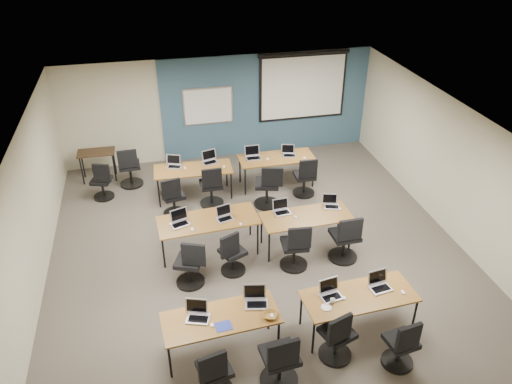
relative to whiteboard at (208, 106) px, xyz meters
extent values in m
cube|color=#6B6354|center=(0.30, -4.43, -1.45)|extent=(8.00, 9.00, 0.02)
cube|color=white|center=(0.30, -4.43, 1.25)|extent=(8.00, 9.00, 0.02)
cube|color=beige|center=(0.30, 0.07, -0.10)|extent=(8.00, 0.04, 2.70)
cube|color=beige|center=(-3.70, -4.43, -0.10)|extent=(0.04, 9.00, 2.70)
cube|color=beige|center=(4.30, -4.43, -0.10)|extent=(0.04, 9.00, 2.70)
cube|color=#3D5977|center=(1.55, 0.04, -0.10)|extent=(5.50, 0.04, 2.70)
cube|color=silver|center=(0.00, 0.00, 0.00)|extent=(1.28, 0.02, 0.98)
cube|color=white|center=(0.00, -0.01, 0.00)|extent=(1.20, 0.02, 0.90)
cube|color=black|center=(2.50, -0.02, 0.35)|extent=(2.32, 0.03, 1.82)
cube|color=white|center=(2.50, -0.03, 0.31)|extent=(2.20, 0.02, 1.62)
cylinder|color=black|center=(2.50, -0.03, 1.19)|extent=(2.40, 0.10, 0.10)
cube|color=#A86B30|center=(-0.82, -6.64, -0.73)|extent=(1.73, 0.72, 0.03)
cylinder|color=black|center=(-1.62, -6.94, -1.10)|extent=(0.04, 0.04, 0.70)
cylinder|color=black|center=(-0.01, -6.94, -1.10)|extent=(0.04, 0.04, 0.70)
cylinder|color=black|center=(-1.62, -6.34, -1.10)|extent=(0.04, 0.04, 0.70)
cylinder|color=black|center=(-0.01, -6.34, -1.10)|extent=(0.04, 0.04, 0.70)
cube|color=olive|center=(1.36, -6.67, -0.73)|extent=(1.78, 0.74, 0.03)
cylinder|color=black|center=(0.53, -6.98, -1.10)|extent=(0.04, 0.04, 0.70)
cylinder|color=black|center=(2.19, -6.98, -1.10)|extent=(0.04, 0.04, 0.70)
cylinder|color=black|center=(0.53, -6.36, -1.10)|extent=(0.04, 0.04, 0.70)
cylinder|color=black|center=(2.19, -6.36, -1.10)|extent=(0.04, 0.04, 0.70)
cube|color=brown|center=(-0.63, -4.05, -0.73)|extent=(1.93, 0.80, 0.03)
cylinder|color=black|center=(-1.53, -4.39, -1.10)|extent=(0.04, 0.04, 0.70)
cylinder|color=black|center=(0.27, -4.39, -1.10)|extent=(0.04, 0.04, 0.70)
cylinder|color=black|center=(-1.53, -3.71, -1.10)|extent=(0.04, 0.04, 0.70)
cylinder|color=black|center=(0.27, -3.71, -1.10)|extent=(0.04, 0.04, 0.70)
cube|color=#935A37|center=(1.25, -4.35, -0.73)|extent=(1.76, 0.73, 0.03)
cylinder|color=black|center=(0.43, -4.66, -1.10)|extent=(0.04, 0.04, 0.70)
cylinder|color=black|center=(2.07, -4.66, -1.10)|extent=(0.04, 0.04, 0.70)
cylinder|color=black|center=(0.43, -4.05, -1.10)|extent=(0.04, 0.04, 0.70)
cylinder|color=black|center=(2.07, -4.05, -1.10)|extent=(0.04, 0.04, 0.70)
cube|color=brown|center=(-0.66, -1.92, -0.73)|extent=(1.76, 0.73, 0.03)
cylinder|color=black|center=(-1.48, -2.23, -1.10)|extent=(0.04, 0.04, 0.70)
cylinder|color=black|center=(0.16, -2.23, -1.10)|extent=(0.04, 0.04, 0.70)
cylinder|color=black|center=(-1.48, -1.61, -1.10)|extent=(0.04, 0.04, 0.70)
cylinder|color=black|center=(0.16, -1.61, -1.10)|extent=(0.04, 0.04, 0.70)
cube|color=brown|center=(1.34, -1.81, -0.73)|extent=(1.78, 0.74, 0.03)
cylinder|color=black|center=(0.51, -2.12, -1.10)|extent=(0.04, 0.04, 0.70)
cylinder|color=black|center=(2.17, -2.12, -1.10)|extent=(0.04, 0.04, 0.70)
cylinder|color=black|center=(0.51, -1.50, -1.10)|extent=(0.04, 0.04, 0.70)
cylinder|color=black|center=(2.17, -1.50, -1.10)|extent=(0.04, 0.04, 0.70)
cube|color=silver|center=(-1.15, -6.61, -0.71)|extent=(0.33, 0.24, 0.02)
cube|color=black|center=(-1.15, -6.63, -0.70)|extent=(0.28, 0.14, 0.00)
cube|color=silver|center=(-1.15, -6.48, -0.58)|extent=(0.33, 0.06, 0.23)
cube|color=black|center=(-1.15, -6.48, -0.58)|extent=(0.29, 0.04, 0.19)
ellipsoid|color=white|center=(-0.97, -6.78, -0.71)|extent=(0.08, 0.10, 0.03)
cylinder|color=black|center=(-1.03, -7.34, -1.23)|extent=(0.06, 0.06, 0.44)
cube|color=black|center=(-1.03, -7.34, -0.97)|extent=(0.44, 0.44, 0.08)
cube|color=black|center=(-1.07, -7.53, -0.69)|extent=(0.40, 0.06, 0.44)
cube|color=silver|center=(-0.24, -6.51, -0.71)|extent=(0.35, 0.25, 0.02)
cube|color=black|center=(-0.24, -6.53, -0.70)|extent=(0.30, 0.15, 0.00)
cube|color=silver|center=(-0.24, -6.37, -0.58)|extent=(0.35, 0.06, 0.24)
cube|color=black|center=(-0.24, -6.38, -0.58)|extent=(0.31, 0.05, 0.20)
ellipsoid|color=white|center=(-0.07, -6.79, -0.71)|extent=(0.08, 0.10, 0.03)
cylinder|color=black|center=(-0.11, -7.37, -1.42)|extent=(0.56, 0.56, 0.05)
cylinder|color=black|center=(-0.11, -7.37, -1.20)|extent=(0.06, 0.06, 0.50)
cube|color=black|center=(-0.11, -7.37, -0.91)|extent=(0.50, 0.50, 0.08)
cube|color=black|center=(-0.13, -7.59, -0.63)|extent=(0.45, 0.06, 0.44)
cube|color=silver|center=(0.92, -6.61, -0.71)|extent=(0.33, 0.24, 0.02)
cube|color=black|center=(0.92, -6.63, -0.70)|extent=(0.28, 0.14, 0.00)
cube|color=silver|center=(0.92, -6.49, -0.58)|extent=(0.33, 0.06, 0.23)
cube|color=black|center=(0.92, -6.49, -0.58)|extent=(0.29, 0.04, 0.19)
ellipsoid|color=white|center=(1.11, -6.68, -0.71)|extent=(0.06, 0.09, 0.03)
cylinder|color=black|center=(0.85, -7.11, -1.42)|extent=(0.51, 0.51, 0.05)
cylinder|color=black|center=(0.85, -7.11, -1.23)|extent=(0.06, 0.06, 0.45)
cube|color=black|center=(0.85, -7.11, -0.96)|extent=(0.45, 0.45, 0.08)
cube|color=black|center=(0.79, -7.30, -0.68)|extent=(0.41, 0.06, 0.44)
cube|color=silver|center=(1.74, -6.60, -0.71)|extent=(0.33, 0.24, 0.02)
cube|color=black|center=(1.74, -6.62, -0.70)|extent=(0.28, 0.14, 0.00)
cube|color=silver|center=(1.74, -6.47, -0.58)|extent=(0.33, 0.06, 0.23)
cube|color=black|center=(1.74, -6.48, -0.58)|extent=(0.29, 0.04, 0.19)
ellipsoid|color=white|center=(2.05, -6.77, -0.71)|extent=(0.07, 0.10, 0.04)
cylinder|color=black|center=(1.72, -7.45, -1.42)|extent=(0.48, 0.48, 0.05)
cylinder|color=black|center=(1.72, -7.45, -1.24)|extent=(0.06, 0.06, 0.42)
cube|color=black|center=(1.72, -7.45, -0.99)|extent=(0.42, 0.42, 0.08)
cube|color=black|center=(1.69, -7.64, -0.71)|extent=(0.38, 0.06, 0.44)
cube|color=#B9B9C6|center=(-1.17, -4.10, -0.71)|extent=(0.34, 0.25, 0.02)
cube|color=black|center=(-1.17, -4.12, -0.70)|extent=(0.29, 0.15, 0.00)
cube|color=#B9B9C6|center=(-1.17, -3.97, -0.58)|extent=(0.34, 0.06, 0.24)
cube|color=black|center=(-1.17, -3.98, -0.58)|extent=(0.30, 0.04, 0.19)
ellipsoid|color=white|center=(-0.96, -4.32, -0.71)|extent=(0.07, 0.11, 0.04)
cylinder|color=black|center=(-1.11, -4.94, -1.42)|extent=(0.52, 0.52, 0.05)
cylinder|color=black|center=(-1.11, -4.94, -1.22)|extent=(0.06, 0.06, 0.46)
cube|color=black|center=(-1.11, -4.94, -0.95)|extent=(0.46, 0.46, 0.08)
cube|color=black|center=(-1.04, -5.13, -0.67)|extent=(0.42, 0.06, 0.44)
cube|color=#A9A9A9|center=(-0.31, -4.11, -0.71)|extent=(0.31, 0.22, 0.02)
cube|color=black|center=(-0.31, -4.13, -0.70)|extent=(0.26, 0.13, 0.00)
cube|color=#A9A9A9|center=(-0.31, -3.99, -0.59)|extent=(0.31, 0.06, 0.21)
cube|color=black|center=(-0.31, -4.00, -0.59)|extent=(0.27, 0.04, 0.17)
ellipsoid|color=white|center=(-0.05, -4.36, -0.71)|extent=(0.06, 0.09, 0.03)
cylinder|color=black|center=(-0.29, -4.79, -1.42)|extent=(0.47, 0.47, 0.05)
cylinder|color=black|center=(-0.29, -4.79, -1.24)|extent=(0.06, 0.06, 0.41)
cube|color=black|center=(-0.29, -4.79, -1.00)|extent=(0.41, 0.41, 0.08)
cube|color=black|center=(-0.37, -4.96, -0.72)|extent=(0.38, 0.06, 0.44)
cube|color=#B4B3BE|center=(0.82, -4.15, -0.71)|extent=(0.32, 0.23, 0.02)
cube|color=black|center=(0.82, -4.17, -0.70)|extent=(0.27, 0.14, 0.00)
cube|color=#B4B3BE|center=(0.82, -4.02, -0.59)|extent=(0.32, 0.06, 0.22)
cube|color=black|center=(0.82, -4.03, -0.59)|extent=(0.28, 0.04, 0.18)
ellipsoid|color=white|center=(1.03, -4.37, -0.71)|extent=(0.07, 0.10, 0.03)
cylinder|color=black|center=(0.86, -4.89, -1.42)|extent=(0.53, 0.53, 0.05)
cylinder|color=black|center=(0.86, -4.89, -1.22)|extent=(0.06, 0.06, 0.47)
cube|color=black|center=(0.86, -4.89, -0.94)|extent=(0.47, 0.47, 0.08)
cube|color=black|center=(0.88, -5.10, -0.66)|extent=(0.43, 0.06, 0.44)
cube|color=silver|center=(1.83, -4.17, -0.71)|extent=(0.30, 0.22, 0.02)
cube|color=black|center=(1.83, -4.19, -0.70)|extent=(0.26, 0.13, 0.00)
cube|color=silver|center=(1.83, -4.05, -0.59)|extent=(0.30, 0.06, 0.21)
cube|color=black|center=(1.83, -4.06, -0.59)|extent=(0.26, 0.04, 0.17)
ellipsoid|color=white|center=(1.97, -4.27, -0.71)|extent=(0.07, 0.10, 0.03)
cylinder|color=black|center=(1.86, -4.87, -1.42)|extent=(0.56, 0.56, 0.05)
cylinder|color=black|center=(1.86, -4.87, -1.20)|extent=(0.06, 0.06, 0.50)
cube|color=black|center=(1.86, -4.87, -0.91)|extent=(0.50, 0.50, 0.08)
cube|color=black|center=(1.85, -5.10, -0.63)|extent=(0.45, 0.06, 0.44)
cube|color=beige|center=(-1.07, -1.75, -0.71)|extent=(0.33, 0.24, 0.02)
cube|color=black|center=(-1.07, -1.77, -0.70)|extent=(0.28, 0.14, 0.00)
cube|color=beige|center=(-1.07, -1.63, -0.58)|extent=(0.33, 0.06, 0.22)
cube|color=black|center=(-1.07, -1.63, -0.58)|extent=(0.29, 0.04, 0.18)
ellipsoid|color=white|center=(-0.84, -1.87, -0.71)|extent=(0.07, 0.10, 0.03)
cylinder|color=black|center=(-1.19, -2.58, -1.42)|extent=(0.50, 0.50, 0.05)
cylinder|color=black|center=(-1.19, -2.58, -1.23)|extent=(0.06, 0.06, 0.44)
cube|color=black|center=(-1.19, -2.58, -0.97)|extent=(0.44, 0.44, 0.08)
cube|color=black|center=(-1.23, -2.78, -0.69)|extent=(0.41, 0.06, 0.44)
cube|color=#B6B6BF|center=(-0.24, -1.73, -0.71)|extent=(0.35, 0.25, 0.02)
cube|color=black|center=(-0.24, -1.75, -0.70)|extent=(0.29, 0.15, 0.00)
cube|color=#B6B6BF|center=(-0.24, -1.59, -0.58)|extent=(0.35, 0.06, 0.24)
cube|color=black|center=(-0.24, -1.60, -0.58)|extent=(0.30, 0.05, 0.20)
ellipsoid|color=white|center=(0.04, -2.00, -0.71)|extent=(0.08, 0.11, 0.03)
cylinder|color=black|center=(-0.33, -2.36, -1.42)|extent=(0.54, 0.54, 0.05)
cylinder|color=black|center=(-0.33, -2.36, -1.21)|extent=(0.06, 0.06, 0.48)
cube|color=black|center=(-0.33, -2.36, -0.93)|extent=(0.48, 0.48, 0.08)
cube|color=black|center=(-0.33, -2.58, -0.65)|extent=(0.44, 0.06, 0.44)
cube|color=silver|center=(0.79, -1.74, -0.71)|extent=(0.36, 0.26, 0.02)
cube|color=black|center=(0.79, -1.76, -0.70)|extent=(0.31, 0.15, 0.00)
cube|color=silver|center=(0.79, -1.60, -0.57)|extent=(0.36, 0.07, 0.25)
cube|color=black|center=(0.79, -1.61, -0.57)|extent=(0.32, 0.05, 0.20)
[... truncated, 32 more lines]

